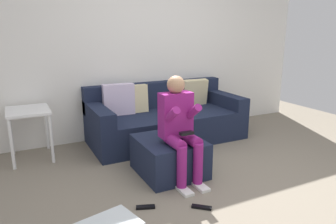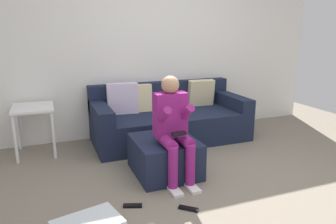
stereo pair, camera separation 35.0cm
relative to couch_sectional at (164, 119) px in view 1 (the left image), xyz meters
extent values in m
plane|color=slate|center=(-0.04, -1.67, -0.29)|extent=(6.98, 6.98, 0.00)
cube|color=silver|center=(-0.04, 0.46, 1.07)|extent=(5.37, 0.10, 2.73)
cube|color=#192138|center=(0.01, -0.06, -0.09)|extent=(2.15, 0.95, 0.40)
cube|color=#192138|center=(0.01, 0.33, 0.30)|extent=(2.15, 0.17, 0.38)
cube|color=#192138|center=(-0.96, -0.06, 0.20)|extent=(0.20, 0.95, 0.19)
cube|color=#192138|center=(0.99, -0.06, 0.20)|extent=(0.20, 0.95, 0.19)
cube|color=silver|center=(-0.62, 0.16, 0.32)|extent=(0.43, 0.20, 0.42)
cube|color=beige|center=(-0.39, 0.17, 0.30)|extent=(0.39, 0.16, 0.39)
cube|color=beige|center=(0.60, 0.18, 0.31)|extent=(0.40, 0.18, 0.41)
cube|color=#192138|center=(-0.45, -1.04, -0.10)|extent=(0.65, 0.72, 0.39)
cube|color=#8C1E72|center=(-0.42, -1.13, 0.39)|extent=(0.34, 0.17, 0.46)
sphere|color=tan|center=(-0.42, -1.13, 0.70)|extent=(0.18, 0.18, 0.18)
cylinder|color=#8C1E72|center=(-0.51, -1.29, 0.16)|extent=(0.12, 0.31, 0.12)
cylinder|color=#8C1E72|center=(-0.51, -1.44, -0.05)|extent=(0.10, 0.10, 0.42)
cube|color=white|center=(-0.51, -1.50, -0.28)|extent=(0.10, 0.22, 0.03)
cylinder|color=#8C1E72|center=(-0.54, -1.25, 0.41)|extent=(0.08, 0.31, 0.25)
cylinder|color=#8C1E72|center=(-0.33, -1.29, 0.16)|extent=(0.12, 0.31, 0.12)
cylinder|color=#8C1E72|center=(-0.33, -1.44, -0.05)|extent=(0.10, 0.10, 0.42)
cube|color=white|center=(-0.33, -1.50, -0.28)|extent=(0.10, 0.22, 0.03)
cylinder|color=#8C1E72|center=(-0.30, -1.25, 0.41)|extent=(0.08, 0.31, 0.25)
cube|color=black|center=(-0.42, -1.36, 0.26)|extent=(0.14, 0.06, 0.03)
cube|color=white|center=(-1.76, 0.08, 0.31)|extent=(0.48, 0.57, 0.03)
cylinder|color=white|center=(-1.98, -0.18, 0.00)|extent=(0.04, 0.04, 0.59)
cylinder|color=white|center=(-1.55, -0.18, 0.00)|extent=(0.04, 0.04, 0.59)
cylinder|color=white|center=(-1.98, 0.33, 0.00)|extent=(0.04, 0.04, 0.59)
cylinder|color=white|center=(-1.55, 0.33, 0.00)|extent=(0.04, 0.04, 0.59)
cube|color=black|center=(-0.52, -1.82, -0.28)|extent=(0.16, 0.15, 0.02)
cube|color=black|center=(-0.96, -1.60, -0.28)|extent=(0.18, 0.11, 0.02)
camera|label=1|loc=(-1.90, -3.93, 1.23)|focal=34.00mm
camera|label=2|loc=(-1.58, -4.07, 1.23)|focal=34.00mm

